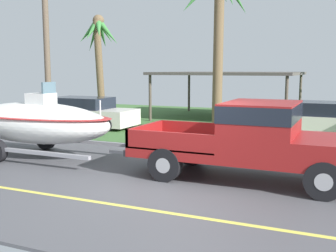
# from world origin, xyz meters

# --- Properties ---
(ground) EXTENTS (36.00, 22.00, 0.11)m
(ground) POSITION_xyz_m (0.00, 8.38, -0.01)
(ground) COLOR #4C4C51
(pickup_truck_towing) EXTENTS (5.58, 2.13, 1.87)m
(pickup_truck_towing) POSITION_xyz_m (1.46, 1.10, 1.04)
(pickup_truck_towing) COLOR maroon
(pickup_truck_towing) RESTS_ON ground
(boat_on_trailer) EXTENTS (6.36, 2.30, 2.26)m
(boat_on_trailer) POSITION_xyz_m (-5.25, 1.10, 1.05)
(boat_on_trailer) COLOR gray
(boat_on_trailer) RESTS_ON ground
(parked_sedan_near) EXTENTS (4.45, 1.89, 1.38)m
(parked_sedan_near) POSITION_xyz_m (2.45, 8.39, 0.67)
(parked_sedan_near) COLOR beige
(parked_sedan_near) RESTS_ON ground
(parked_sedan_far) EXTENTS (4.56, 1.87, 1.38)m
(parked_sedan_far) POSITION_xyz_m (-7.53, 6.92, 0.67)
(parked_sedan_far) COLOR beige
(parked_sedan_far) RESTS_ON ground
(carport_awning) EXTENTS (7.11, 5.93, 2.49)m
(carport_awning) POSITION_xyz_m (-2.47, 12.68, 2.38)
(carport_awning) COLOR #4C4238
(carport_awning) RESTS_ON ground
(palm_tree_mid) EXTENTS (2.49, 2.87, 5.66)m
(palm_tree_mid) POSITION_xyz_m (-9.75, 11.50, 4.15)
(palm_tree_mid) COLOR brown
(palm_tree_mid) RESTS_ON ground
(palm_tree_far_left) EXTENTS (2.80, 3.31, 6.68)m
(palm_tree_far_left) POSITION_xyz_m (-1.44, 7.10, 5.00)
(palm_tree_far_left) COLOR brown
(palm_tree_far_left) RESTS_ON ground
(utility_pole) EXTENTS (0.24, 1.80, 8.30)m
(utility_pole) POSITION_xyz_m (-7.86, 4.87, 4.30)
(utility_pole) COLOR brown
(utility_pole) RESTS_ON ground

